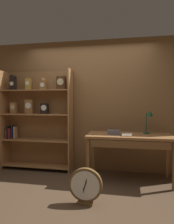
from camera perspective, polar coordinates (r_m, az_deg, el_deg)
The scene contains 8 objects.
ground_plane at distance 3.13m, azimuth -4.01°, elevation -23.21°, with size 10.00×10.00×0.00m, color #4C3826.
back_wood_panel at distance 4.14m, azimuth 0.81°, elevation 1.81°, with size 4.80×0.05×2.60m, color brown.
bookshelf at distance 4.31m, azimuth -13.98°, elevation -1.69°, with size 1.45×0.33×2.01m.
workbench at distance 3.63m, azimuth 11.74°, elevation -7.62°, with size 1.46×0.67×0.81m.
desk_lamp at distance 3.75m, azimuth 16.89°, elevation -1.51°, with size 0.19×0.19×0.44m.
toolbox_small at distance 3.59m, azimuth 7.51°, elevation -5.61°, with size 0.22×0.11×0.08m, color #595960.
open_repair_manual at distance 3.52m, azimuth 11.10°, elevation -6.26°, with size 0.16×0.22×0.03m, color silver.
round_clock_large at distance 2.91m, azimuth -0.43°, elevation -19.86°, with size 0.45×0.11×0.49m.
Camera 1 is at (0.73, -2.72, 1.38)m, focal length 32.84 mm.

